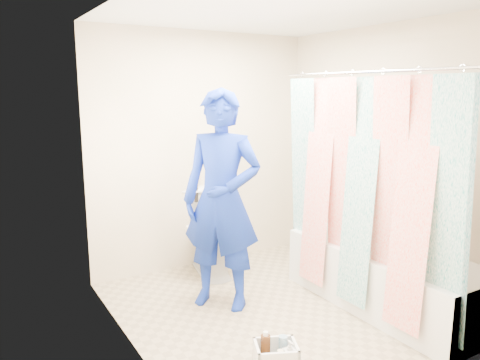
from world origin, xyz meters
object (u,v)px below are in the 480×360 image
toilet (211,231)px  cleaning_caddy (277,357)px  bathtub (385,276)px  plumber (222,200)px

toilet → cleaning_caddy: size_ratio=2.43×
bathtub → cleaning_caddy: size_ratio=5.07×
plumber → bathtub: bearing=15.9°
toilet → plumber: (-0.26, -0.71, 0.50)m
toilet → cleaning_caddy: bearing=-91.3°
toilet → cleaning_caddy: 1.82m
cleaning_caddy → toilet: bearing=100.7°
bathtub → toilet: bearing=121.9°
bathtub → toilet: toilet is taller
bathtub → cleaning_caddy: bearing=-168.1°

